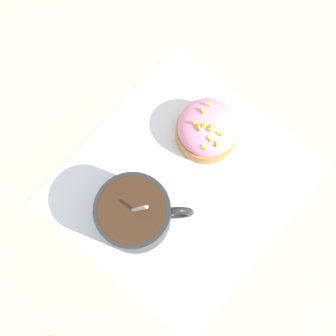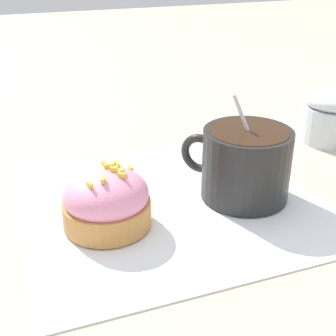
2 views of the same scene
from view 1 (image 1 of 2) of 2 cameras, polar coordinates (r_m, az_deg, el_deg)
ground_plane at (r=0.62m, az=1.53°, el=-1.84°), size 3.00×3.00×0.00m
paper_napkin at (r=0.62m, az=1.53°, el=-1.81°), size 0.31×0.28×0.00m
coffee_cup at (r=0.57m, az=-4.05°, el=-5.62°), size 0.10×0.10×0.11m
frosted_pastry at (r=0.62m, az=4.84°, el=4.76°), size 0.08×0.08×0.06m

